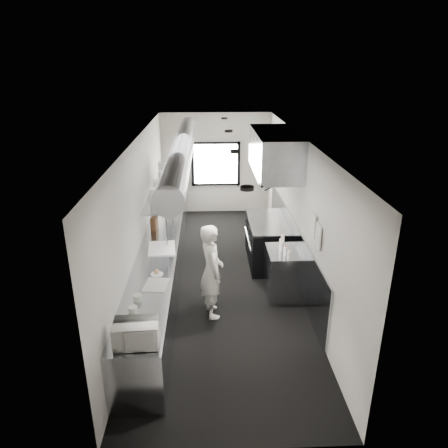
{
  "coord_description": "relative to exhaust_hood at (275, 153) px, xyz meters",
  "views": [
    {
      "loc": [
        -0.24,
        -7.41,
        4.09
      ],
      "look_at": [
        0.06,
        -0.2,
        1.24
      ],
      "focal_mm": 33.34,
      "sensor_mm": 36.0,
      "label": 1
    }
  ],
  "objects": [
    {
      "name": "pastry",
      "position": [
        -2.17,
        -2.19,
        -1.43
      ],
      "size": [
        0.08,
        0.08,
        0.08
      ],
      "primitive_type": "sphere",
      "color": "tan",
      "rests_on": "small_plate"
    },
    {
      "name": "line_cook",
      "position": [
        -1.29,
        -1.96,
        -1.57
      ],
      "size": [
        0.51,
        0.67,
        1.65
      ],
      "primitive_type": "imported",
      "rotation": [
        0.0,
        0.0,
        1.78
      ],
      "color": "silver",
      "rests_on": "floor"
    },
    {
      "name": "squeeze_bottle_b",
      "position": [
        0.0,
        -1.59,
        -1.41
      ],
      "size": [
        0.07,
        0.07,
        0.17
      ],
      "primitive_type": "cylinder",
      "rotation": [
        0.0,
        0.0,
        0.3
      ],
      "color": "white",
      "rests_on": "bottle_station"
    },
    {
      "name": "squeeze_bottle_e",
      "position": [
        0.04,
        -1.11,
        -1.39
      ],
      "size": [
        0.08,
        0.08,
        0.2
      ],
      "primitive_type": "cylinder",
      "rotation": [
        0.0,
        0.0,
        -0.14
      ],
      "color": "white",
      "rests_on": "bottle_station"
    },
    {
      "name": "prep_counter",
      "position": [
        -2.25,
        -1.2,
        -1.94
      ],
      "size": [
        0.7,
        6.0,
        0.9
      ],
      "primitive_type": "cube",
      "color": "#8E939B",
      "rests_on": "floor"
    },
    {
      "name": "plate_stack_c",
      "position": [
        -2.28,
        0.62,
        -0.67
      ],
      "size": [
        0.22,
        0.22,
        0.31
      ],
      "primitive_type": "cylinder",
      "rotation": [
        0.0,
        0.0,
        0.03
      ],
      "color": "white",
      "rests_on": "pass_shelf"
    },
    {
      "name": "service_window",
      "position": [
        -1.1,
        3.26,
        -0.99
      ],
      "size": [
        1.36,
        0.05,
        1.25
      ],
      "color": "white",
      "rests_on": "wall_back"
    },
    {
      "name": "wall_cladding",
      "position": [
        0.38,
        -0.4,
        -1.84
      ],
      "size": [
        0.03,
        5.5,
        1.1
      ],
      "primitive_type": "cube",
      "color": "#8E939B",
      "rests_on": "wall_right"
    },
    {
      "name": "far_work_table",
      "position": [
        -2.25,
        2.5,
        -1.94
      ],
      "size": [
        0.7,
        1.2,
        0.9
      ],
      "primitive_type": "cube",
      "color": "#8E939B",
      "rests_on": "floor"
    },
    {
      "name": "wall_left",
      "position": [
        -2.6,
        -0.7,
        -0.99
      ],
      "size": [
        0.02,
        8.0,
        2.8
      ],
      "primitive_type": "cube",
      "color": "beige",
      "rests_on": "floor"
    },
    {
      "name": "ceiling",
      "position": [
        -1.1,
        -0.7,
        0.41
      ],
      "size": [
        3.0,
        8.0,
        0.01
      ],
      "primitive_type": "cube",
      "color": "beige",
      "rests_on": "wall_back"
    },
    {
      "name": "pass_shelf",
      "position": [
        -2.29,
        0.3,
        -0.86
      ],
      "size": [
        0.45,
        3.0,
        0.68
      ],
      "color": "#8E939B",
      "rests_on": "prep_counter"
    },
    {
      "name": "squeeze_bottle_c",
      "position": [
        -0.03,
        -1.38,
        -1.4
      ],
      "size": [
        0.08,
        0.08,
        0.18
      ],
      "primitive_type": "cylinder",
      "rotation": [
        0.0,
        0.0,
        0.34
      ],
      "color": "white",
      "rests_on": "bottle_station"
    },
    {
      "name": "microwave",
      "position": [
        -2.21,
        -3.93,
        -1.34
      ],
      "size": [
        0.52,
        0.4,
        0.3
      ],
      "primitive_type": "imported",
      "rotation": [
        0.0,
        0.0,
        0.05
      ],
      "color": "white",
      "rests_on": "prep_counter"
    },
    {
      "name": "plate_stack_a",
      "position": [
        -2.3,
        -0.58,
        -0.68
      ],
      "size": [
        0.3,
        0.3,
        0.28
      ],
      "primitive_type": "cylinder",
      "rotation": [
        0.0,
        0.0,
        0.3
      ],
      "color": "white",
      "rests_on": "pass_shelf"
    },
    {
      "name": "hvac_duct",
      "position": [
        -1.8,
        -0.3,
        0.16
      ],
      "size": [
        0.4,
        6.4,
        0.4
      ],
      "primitive_type": "cylinder",
      "rotation": [
        1.57,
        0.0,
        0.0
      ],
      "color": "gray",
      "rests_on": "ceiling"
    },
    {
      "name": "bottle_station",
      "position": [
        0.05,
        -1.4,
        -1.94
      ],
      "size": [
        0.65,
        0.8,
        0.9
      ],
      "primitive_type": "cube",
      "color": "#8E939B",
      "rests_on": "floor"
    },
    {
      "name": "wall_right",
      "position": [
        0.4,
        -0.7,
        -0.99
      ],
      "size": [
        0.02,
        8.0,
        2.8
      ],
      "primitive_type": "cube",
      "color": "beige",
      "rests_on": "floor"
    },
    {
      "name": "knife_block",
      "position": [
        -2.42,
        -0.25,
        -1.36
      ],
      "size": [
        0.14,
        0.25,
        0.26
      ],
      "primitive_type": "cube",
      "rotation": [
        0.0,
        0.0,
        -0.12
      ],
      "color": "#53371D",
      "rests_on": "prep_counter"
    },
    {
      "name": "plate_stack_d",
      "position": [
        -2.31,
        1.07,
        -0.62
      ],
      "size": [
        0.31,
        0.31,
        0.4
      ],
      "primitive_type": "cylinder",
      "rotation": [
        0.0,
        0.0,
        -0.24
      ],
      "color": "white",
      "rests_on": "pass_shelf"
    },
    {
      "name": "deli_tub_a",
      "position": [
        -2.37,
        -3.26,
        -1.45
      ],
      "size": [
        0.13,
        0.13,
        0.09
      ],
      "primitive_type": "cylinder",
      "rotation": [
        0.0,
        0.0,
        -0.03
      ],
      "color": "#B4BFB0",
      "rests_on": "prep_counter"
    },
    {
      "name": "plate_stack_b",
      "position": [
        -2.31,
        -0.06,
        -0.67
      ],
      "size": [
        0.27,
        0.27,
        0.3
      ],
      "primitive_type": "cylinder",
      "rotation": [
        0.0,
        0.0,
        -0.18
      ],
      "color": "white",
      "rests_on": "pass_shelf"
    },
    {
      "name": "newspaper",
      "position": [
        -2.14,
        -2.53,
        -1.49
      ],
      "size": [
        0.39,
        0.47,
        0.01
      ],
      "primitive_type": "cube",
      "rotation": [
        0.0,
        0.0,
        -0.12
      ],
      "color": "white",
      "rests_on": "prep_counter"
    },
    {
      "name": "notice_sheet_a",
      "position": [
        0.37,
        -1.9,
        -0.79
      ],
      "size": [
        0.02,
        0.28,
        0.38
      ],
      "primitive_type": "cube",
      "color": "beige",
      "rests_on": "wall_right"
    },
    {
      "name": "cutting_board",
      "position": [
        -2.18,
        -1.21,
        -1.48
      ],
      "size": [
        0.53,
        0.67,
        0.02
      ],
      "primitive_type": "cube",
      "rotation": [
        0.0,
        0.0,
        0.09
      ],
      "color": "white",
      "rests_on": "prep_counter"
    },
    {
      "name": "deli_tub_b",
      "position": [
        -2.35,
        -2.96,
        -1.45
      ],
      "size": [
        0.16,
        0.16,
        0.09
      ],
      "primitive_type": "cylinder",
      "rotation": [
        0.0,
        0.0,
        -0.32
      ],
      "color": "#B4BFB0",
      "rests_on": "prep_counter"
    },
    {
      "name": "exhaust_hood",
      "position": [
        0.0,
        0.0,
        0.0
      ],
      "size": [
        0.81,
        2.2,
        0.88
      ],
      "color": "#8E939B",
      "rests_on": "ceiling"
    },
    {
      "name": "squeeze_bottle_d",
      "position": [
        -0.02,
        -1.27,
        -1.4
      ],
      "size": [
        0.06,
        0.06,
        0.18
      ],
      "primitive_type": "cylinder",
      "rotation": [
        0.0,
        0.0,
        0.06
      ],
      "color": "white",
      "rests_on": "bottle_station"
    },
    {
      "name": "notice_sheet_b",
      "position": [
        0.37,
        -2.25,
        -0.84
      ],
      "size": [
        0.02,
        0.28,
        0.38
      ],
      "primitive_type": "cube",
      "color": "beige",
      "rests_on": "wall_right"
    },
    {
      "name": "wall_back",
      "position": [
        -1.1,
        3.3,
        -0.99
      ],
      "size": [
        3.0,
        0.02,
        2.8
      ],
      "primitive_type": "cube",
      "color": "beige",
      "rests_on": "floor"
    },
    {
      "name": "squeeze_bottle_a",
      "position": [
        0.04,
        -1.74,
        -1.41
      ],
      "size": [
        0.06,
        0.06,
        0.17
      ],
      "primitive_type": "cylinder",
      "rotation": [
        0.0,
        0.0,
        -0.06
      ],
      "color": "white",
      "rests_on": "bottle_station"
    },
    {
      "name": "range",
      "position": [
        -0.06,
        0.0,
        -1.92
      ],
      "size": [
        0.88,
        1.6,
        0.94
      ],
      "color": "black",
      "rests_on": "floor"
    },
    {
      "name": "wall_front",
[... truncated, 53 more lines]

